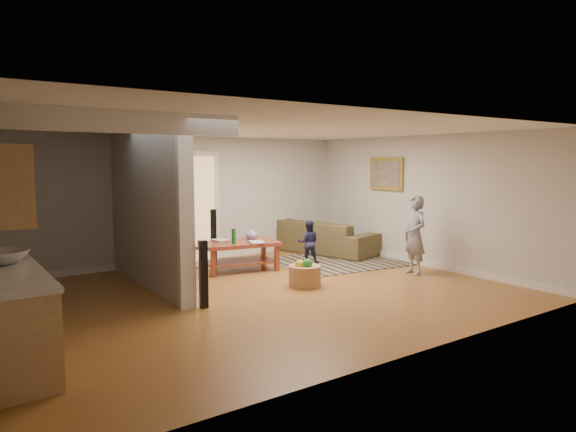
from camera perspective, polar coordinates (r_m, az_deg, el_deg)
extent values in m
plane|color=#9A6627|center=(7.89, -3.31, -8.65)|extent=(7.50, 7.50, 0.00)
cube|color=beige|center=(10.33, -12.12, 1.78)|extent=(7.50, 0.04, 2.50)
cube|color=beige|center=(10.14, 15.01, 1.62)|extent=(0.04, 6.00, 2.50)
cube|color=white|center=(7.64, -3.43, 9.79)|extent=(7.50, 6.00, 0.04)
cube|color=beige|center=(8.46, -15.53, 0.75)|extent=(0.15, 3.10, 2.50)
cube|color=white|center=(7.02, -11.31, -0.21)|extent=(0.22, 0.10, 2.50)
cube|color=white|center=(10.46, -11.91, -4.74)|extent=(7.50, 0.04, 0.12)
cube|color=white|center=(10.27, 14.72, -5.01)|extent=(0.04, 6.00, 0.12)
cube|color=#D8B272|center=(10.41, -10.45, 0.74)|extent=(0.90, 0.06, 2.10)
cube|color=#AE7A50|center=(5.94, -28.66, -9.89)|extent=(0.60, 2.20, 0.90)
cube|color=beige|center=(5.83, -28.89, -5.43)|extent=(0.64, 2.24, 0.05)
imported|color=silver|center=(6.12, -29.21, -4.69)|extent=(0.54, 0.54, 0.19)
cube|color=#322116|center=(7.85, -13.48, 4.79)|extent=(0.03, 0.40, 0.34)
cube|color=#322116|center=(8.31, -14.75, 4.83)|extent=(0.03, 0.40, 0.34)
cube|color=#322116|center=(8.78, -15.88, 4.85)|extent=(0.03, 0.40, 0.34)
cube|color=olive|center=(10.75, 10.86, 4.64)|extent=(0.04, 0.90, 0.68)
cube|color=black|center=(10.48, 6.42, -4.92)|extent=(3.06, 2.39, 0.01)
imported|color=#453A22|center=(11.35, 3.88, -4.08)|extent=(1.54, 2.60, 0.71)
cube|color=maroon|center=(9.45, -5.40, -3.07)|extent=(1.49, 1.02, 0.07)
cube|color=silver|center=(9.45, -5.40, -3.04)|extent=(0.93, 0.62, 0.02)
cube|color=maroon|center=(9.51, -5.38, -5.04)|extent=(1.35, 0.89, 0.03)
cube|color=maroon|center=(9.01, -8.33, -5.19)|extent=(0.09, 0.09, 0.50)
cube|color=maroon|center=(9.43, -1.24, -4.62)|extent=(0.09, 0.09, 0.50)
cube|color=maroon|center=(9.61, -9.45, -4.49)|extent=(0.09, 0.09, 0.50)
cube|color=maroon|center=(10.00, -2.74, -4.00)|extent=(0.09, 0.09, 0.50)
imported|color=navy|center=(9.67, -4.09, -2.64)|extent=(0.27, 0.27, 0.24)
cylinder|color=#155C1F|center=(9.21, -6.05, -2.24)|extent=(0.08, 0.08, 0.27)
imported|color=#998C4C|center=(9.51, -8.10, -2.83)|extent=(0.26, 0.33, 0.03)
imported|color=#66594C|center=(9.27, -4.26, -3.02)|extent=(0.34, 0.40, 0.03)
cube|color=maroon|center=(8.31, -13.02, -3.17)|extent=(0.57, 1.18, 0.05)
cube|color=maroon|center=(8.36, -12.97, -5.28)|extent=(0.51, 1.08, 0.03)
cylinder|color=maroon|center=(7.88, -12.10, -6.17)|extent=(0.05, 0.05, 0.70)
cylinder|color=maroon|center=(8.73, -15.38, -5.06)|extent=(0.05, 0.05, 0.70)
cylinder|color=maroon|center=(8.02, -10.34, -5.92)|extent=(0.05, 0.05, 0.70)
cylinder|color=maroon|center=(8.86, -13.74, -4.85)|extent=(0.05, 0.05, 0.70)
imported|color=black|center=(8.31, -12.91, -3.00)|extent=(0.24, 0.92, 0.53)
cylinder|color=white|center=(7.97, -10.94, -2.72)|extent=(0.09, 0.09, 0.17)
cube|color=black|center=(7.14, -9.37, -6.41)|extent=(0.10, 0.10, 0.94)
cube|color=black|center=(9.92, -8.28, -2.40)|extent=(0.14, 0.14, 1.10)
cylinder|color=#A97C49|center=(8.31, 1.88, -6.67)|extent=(0.52, 0.52, 0.34)
sphere|color=red|center=(8.35, 2.07, -5.43)|extent=(0.16, 0.16, 0.16)
sphere|color=gold|center=(8.24, 1.35, -5.42)|extent=(0.16, 0.16, 0.16)
sphere|color=#21872E|center=(8.21, 2.17, -5.30)|extent=(0.16, 0.16, 0.16)
imported|color=gray|center=(9.48, 13.81, -6.29)|extent=(0.45, 0.58, 1.41)
imported|color=#1D1E3D|center=(10.10, 2.27, -5.35)|extent=(0.53, 0.50, 0.86)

